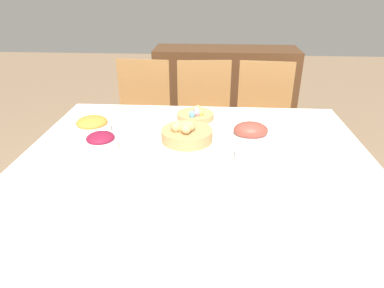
{
  "coord_description": "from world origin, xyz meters",
  "views": [
    {
      "loc": [
        0.07,
        -1.58,
        1.52
      ],
      "look_at": [
        -0.02,
        -0.08,
        0.79
      ],
      "focal_mm": 32.0,
      "sensor_mm": 36.0,
      "label": 1
    }
  ],
  "objects_px": {
    "chair_far_center": "(204,120)",
    "bread_basket": "(186,133)",
    "drinking_cup": "(244,152)",
    "egg_basket": "(196,115)",
    "beet_salad_bowl": "(101,142)",
    "ham_platter": "(251,131)",
    "spoon": "(236,182)",
    "chair_far_left": "(142,119)",
    "carrot_bowl": "(92,125)",
    "dinner_plate": "(192,180)",
    "butter_dish": "(135,152)",
    "fork": "(156,179)",
    "chair_far_right": "(263,122)",
    "knife": "(229,182)",
    "sideboard": "(224,93)"
  },
  "relations": [
    {
      "from": "bread_basket",
      "to": "fork",
      "type": "relative_size",
      "value": 1.35
    },
    {
      "from": "egg_basket",
      "to": "knife",
      "type": "xyz_separation_m",
      "value": [
        0.18,
        -0.7,
        -0.02
      ]
    },
    {
      "from": "chair_far_left",
      "to": "ham_platter",
      "type": "height_order",
      "value": "chair_far_left"
    },
    {
      "from": "knife",
      "to": "spoon",
      "type": "xyz_separation_m",
      "value": [
        0.03,
        0.0,
        0.0
      ]
    },
    {
      "from": "chair_far_right",
      "to": "spoon",
      "type": "distance_m",
      "value": 1.35
    },
    {
      "from": "spoon",
      "to": "dinner_plate",
      "type": "bearing_deg",
      "value": -178.72
    },
    {
      "from": "chair_far_center",
      "to": "drinking_cup",
      "type": "xyz_separation_m",
      "value": [
        0.21,
        -1.11,
        0.3
      ]
    },
    {
      "from": "chair_far_right",
      "to": "egg_basket",
      "type": "relative_size",
      "value": 4.28
    },
    {
      "from": "ham_platter",
      "to": "beet_salad_bowl",
      "type": "relative_size",
      "value": 1.75
    },
    {
      "from": "sideboard",
      "to": "egg_basket",
      "type": "relative_size",
      "value": 6.25
    },
    {
      "from": "chair_far_center",
      "to": "bread_basket",
      "type": "bearing_deg",
      "value": -99.35
    },
    {
      "from": "chair_far_left",
      "to": "butter_dish",
      "type": "distance_m",
      "value": 1.13
    },
    {
      "from": "dinner_plate",
      "to": "fork",
      "type": "relative_size",
      "value": 1.31
    },
    {
      "from": "bread_basket",
      "to": "carrot_bowl",
      "type": "height_order",
      "value": "bread_basket"
    },
    {
      "from": "fork",
      "to": "butter_dish",
      "type": "distance_m",
      "value": 0.25
    },
    {
      "from": "carrot_bowl",
      "to": "fork",
      "type": "height_order",
      "value": "carrot_bowl"
    },
    {
      "from": "chair_far_left",
      "to": "drinking_cup",
      "type": "xyz_separation_m",
      "value": [
        0.71,
        -1.11,
        0.3
      ]
    },
    {
      "from": "chair_far_left",
      "to": "bread_basket",
      "type": "relative_size",
      "value": 3.56
    },
    {
      "from": "bread_basket",
      "to": "drinking_cup",
      "type": "height_order",
      "value": "bread_basket"
    },
    {
      "from": "egg_basket",
      "to": "chair_far_center",
      "type": "bearing_deg",
      "value": 86.47
    },
    {
      "from": "drinking_cup",
      "to": "spoon",
      "type": "bearing_deg",
      "value": -102.88
    },
    {
      "from": "chair_far_center",
      "to": "sideboard",
      "type": "bearing_deg",
      "value": 73.24
    },
    {
      "from": "chair_far_center",
      "to": "chair_far_right",
      "type": "bearing_deg",
      "value": -4.95
    },
    {
      "from": "beet_salad_bowl",
      "to": "drinking_cup",
      "type": "xyz_separation_m",
      "value": [
        0.69,
        -0.07,
        0.01
      ]
    },
    {
      "from": "chair_far_center",
      "to": "butter_dish",
      "type": "xyz_separation_m",
      "value": [
        -0.3,
        -1.08,
        0.26
      ]
    },
    {
      "from": "ham_platter",
      "to": "spoon",
      "type": "relative_size",
      "value": 1.44
    },
    {
      "from": "chair_far_left",
      "to": "beet_salad_bowl",
      "type": "bearing_deg",
      "value": -85.2
    },
    {
      "from": "chair_far_left",
      "to": "bread_basket",
      "type": "distance_m",
      "value": 1.04
    },
    {
      "from": "egg_basket",
      "to": "beet_salad_bowl",
      "type": "xyz_separation_m",
      "value": [
        -0.44,
        -0.44,
        0.02
      ]
    },
    {
      "from": "fork",
      "to": "knife",
      "type": "height_order",
      "value": "same"
    },
    {
      "from": "chair_far_right",
      "to": "knife",
      "type": "relative_size",
      "value": 4.81
    },
    {
      "from": "butter_dish",
      "to": "sideboard",
      "type": "bearing_deg",
      "value": 76.09
    },
    {
      "from": "beet_salad_bowl",
      "to": "butter_dish",
      "type": "distance_m",
      "value": 0.19
    },
    {
      "from": "sideboard",
      "to": "fork",
      "type": "bearing_deg",
      "value": -99.2
    },
    {
      "from": "chair_far_left",
      "to": "ham_platter",
      "type": "distance_m",
      "value": 1.16
    },
    {
      "from": "chair_far_right",
      "to": "fork",
      "type": "height_order",
      "value": "chair_far_right"
    },
    {
      "from": "chair_far_center",
      "to": "carrot_bowl",
      "type": "xyz_separation_m",
      "value": [
        -0.59,
        -0.82,
        0.29
      ]
    },
    {
      "from": "sideboard",
      "to": "ham_platter",
      "type": "xyz_separation_m",
      "value": [
        0.09,
        -1.69,
        0.33
      ]
    },
    {
      "from": "egg_basket",
      "to": "chair_far_right",
      "type": "bearing_deg",
      "value": 49.71
    },
    {
      "from": "carrot_bowl",
      "to": "spoon",
      "type": "xyz_separation_m",
      "value": [
        0.77,
        -0.48,
        -0.04
      ]
    },
    {
      "from": "chair_far_center",
      "to": "sideboard",
      "type": "xyz_separation_m",
      "value": [
        0.18,
        0.87,
        -0.05
      ]
    },
    {
      "from": "ham_platter",
      "to": "chair_far_right",
      "type": "bearing_deg",
      "value": 76.85
    },
    {
      "from": "ham_platter",
      "to": "beet_salad_bowl",
      "type": "height_order",
      "value": "beet_salad_bowl"
    },
    {
      "from": "sideboard",
      "to": "egg_basket",
      "type": "height_order",
      "value": "sideboard"
    },
    {
      "from": "chair_far_right",
      "to": "chair_far_center",
      "type": "distance_m",
      "value": 0.46
    },
    {
      "from": "ham_platter",
      "to": "dinner_plate",
      "type": "relative_size",
      "value": 1.09
    },
    {
      "from": "chair_far_center",
      "to": "bread_basket",
      "type": "xyz_separation_m",
      "value": [
        -0.07,
        -0.9,
        0.29
      ]
    },
    {
      "from": "egg_basket",
      "to": "beet_salad_bowl",
      "type": "bearing_deg",
      "value": -134.94
    },
    {
      "from": "beet_salad_bowl",
      "to": "drinking_cup",
      "type": "relative_size",
      "value": 1.63
    },
    {
      "from": "chair_far_left",
      "to": "spoon",
      "type": "xyz_separation_m",
      "value": [
        0.67,
        -1.29,
        0.25
      ]
    }
  ]
}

